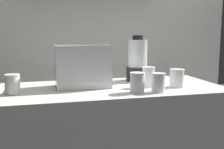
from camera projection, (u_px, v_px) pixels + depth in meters
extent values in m
cube|color=silver|center=(90.00, 31.00, 2.48)|extent=(2.60, 0.04, 2.50)
cube|color=white|center=(83.00, 86.00, 1.79)|extent=(0.34, 0.21, 0.01)
cube|color=white|center=(85.00, 68.00, 1.68)|extent=(0.34, 0.01, 0.26)
cube|color=white|center=(80.00, 64.00, 1.87)|extent=(0.34, 0.01, 0.26)
cube|color=white|center=(56.00, 67.00, 1.73)|extent=(0.01, 0.21, 0.26)
cube|color=white|center=(108.00, 65.00, 1.81)|extent=(0.01, 0.21, 0.26)
cone|color=orange|center=(86.00, 83.00, 1.81)|extent=(0.06, 0.15, 0.03)
cone|color=orange|center=(77.00, 84.00, 1.77)|extent=(0.15, 0.07, 0.03)
cone|color=orange|center=(84.00, 83.00, 1.79)|extent=(0.11, 0.15, 0.03)
cone|color=orange|center=(85.00, 83.00, 1.79)|extent=(0.10, 0.17, 0.04)
cone|color=orange|center=(80.00, 78.00, 1.78)|extent=(0.05, 0.16, 0.03)
cone|color=orange|center=(80.00, 78.00, 1.78)|extent=(0.18, 0.04, 0.04)
cone|color=orange|center=(75.00, 81.00, 1.78)|extent=(0.05, 0.18, 0.02)
cone|color=orange|center=(82.00, 78.00, 1.78)|extent=(0.18, 0.07, 0.03)
cylinder|color=black|center=(137.00, 74.00, 2.01)|extent=(0.16, 0.16, 0.10)
cylinder|color=silver|center=(138.00, 53.00, 1.99)|extent=(0.13, 0.13, 0.19)
cylinder|color=maroon|center=(137.00, 64.00, 2.00)|extent=(0.12, 0.12, 0.04)
cylinder|color=black|center=(138.00, 37.00, 1.97)|extent=(0.07, 0.07, 0.03)
cylinder|color=white|center=(12.00, 85.00, 1.58)|extent=(0.08, 0.08, 0.11)
cylinder|color=red|center=(13.00, 89.00, 1.58)|extent=(0.08, 0.08, 0.06)
cylinder|color=white|center=(12.00, 75.00, 1.57)|extent=(0.09, 0.09, 0.01)
cylinder|color=white|center=(137.00, 83.00, 1.62)|extent=(0.08, 0.08, 0.11)
cylinder|color=yellow|center=(137.00, 86.00, 1.62)|extent=(0.08, 0.08, 0.07)
cylinder|color=white|center=(137.00, 73.00, 1.61)|extent=(0.09, 0.09, 0.01)
cylinder|color=white|center=(158.00, 83.00, 1.63)|extent=(0.08, 0.08, 0.11)
cylinder|color=orange|center=(158.00, 86.00, 1.64)|extent=(0.07, 0.07, 0.07)
cylinder|color=white|center=(159.00, 74.00, 1.62)|extent=(0.08, 0.08, 0.01)
cylinder|color=white|center=(148.00, 77.00, 1.78)|extent=(0.08, 0.08, 0.12)
cylinder|color=orange|center=(148.00, 80.00, 1.78)|extent=(0.07, 0.07, 0.09)
cylinder|color=white|center=(149.00, 67.00, 1.77)|extent=(0.08, 0.08, 0.01)
cylinder|color=white|center=(177.00, 79.00, 1.79)|extent=(0.09, 0.09, 0.11)
cylinder|color=orange|center=(177.00, 80.00, 1.79)|extent=(0.08, 0.08, 0.09)
cylinder|color=white|center=(177.00, 70.00, 1.78)|extent=(0.09, 0.09, 0.01)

